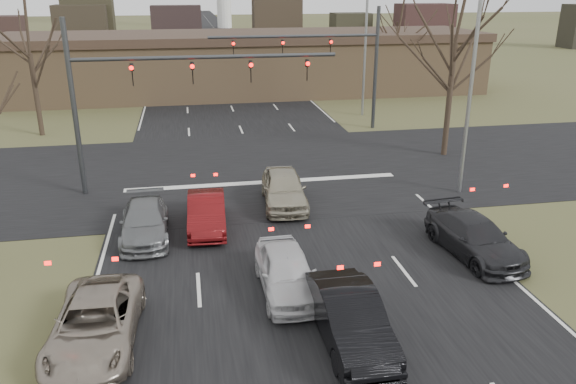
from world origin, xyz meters
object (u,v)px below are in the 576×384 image
Objects in this scene: car_grey_ahead at (145,222)px; car_red_ahead at (207,212)px; mast_arm_near at (147,84)px; streetlight_right_near at (469,74)px; car_black_hatch at (350,318)px; car_silver_suv at (95,324)px; car_white_sedan at (287,271)px; mast_arm_far at (335,54)px; car_silver_ahead at (284,188)px; building at (247,63)px; streetlight_right_far at (363,39)px; car_charcoal_sedan at (474,237)px.

car_red_ahead reaches higher than car_grey_ahead.
car_red_ahead is (2.23, -5.10, -4.38)m from mast_arm_near.
streetlight_right_near is 14.28m from car_black_hatch.
car_white_sedan is (5.60, 1.88, 0.05)m from car_silver_suv.
mast_arm_near is at bearing -138.78° from mast_arm_far.
car_silver_ahead is at bearing -179.08° from streetlight_right_near.
mast_arm_near is (-7.23, -25.00, 2.41)m from building.
mast_arm_near is 20.20m from streetlight_right_far.
car_grey_ahead is (-11.87, 3.68, -0.04)m from car_charcoal_sedan.
streetlight_right_far reaches higher than car_black_hatch.
car_white_sedan reaches higher than car_charcoal_sedan.
car_silver_suv is (-12.50, -22.47, -4.35)m from mast_arm_far.
mast_arm_near is 2.63× the size of car_silver_ahead.
streetlight_right_far reaches higher than car_grey_ahead.
car_red_ahead is (-9.18, -15.10, -4.33)m from mast_arm_far.
mast_arm_near reaches higher than car_black_hatch.
building is 9.98× the size of car_white_sedan.
car_white_sedan reaches higher than car_grey_ahead.
car_red_ahead is at bearing 112.17° from car_white_sedan.
car_black_hatch is 0.95× the size of car_charcoal_sedan.
car_grey_ahead is 2.44m from car_red_ahead.
mast_arm_far is 1.11× the size of streetlight_right_near.
mast_arm_near is at bearing 112.68° from car_white_sedan.
car_red_ahead is (3.32, 7.38, 0.02)m from car_silver_suv.
car_grey_ahead is (-14.73, -19.52, -4.94)m from streetlight_right_far.
mast_arm_far is at bearing 101.47° from streetlight_right_near.
mast_arm_far is at bearing 76.02° from car_black_hatch.
mast_arm_far is 2.46× the size of car_black_hatch.
mast_arm_near is at bearing 155.53° from car_silver_ahead.
streetlight_right_far is 23.88m from car_charcoal_sedan.
car_silver_suv is 1.15× the size of car_red_ahead.
mast_arm_far is 1.11× the size of streetlight_right_far.
car_charcoal_sedan is at bearing -110.81° from streetlight_right_near.
car_silver_suv reaches higher than car_grey_ahead.
streetlight_right_far is 2.38× the size of car_red_ahead.
mast_arm_near reaches higher than car_silver_suv.
car_charcoal_sedan is (7.18, 1.40, -0.03)m from car_white_sedan.
car_silver_ahead reaches higher than car_black_hatch.
streetlight_right_near reaches higher than building.
car_black_hatch reaches higher than car_red_ahead.
car_silver_suv is 8.09m from car_red_ahead.
car_white_sedan is at bearing -48.73° from car_grey_ahead.
car_white_sedan is (-2.71, -35.60, -1.94)m from building.
streetlight_right_far is (0.50, 17.00, 0.00)m from streetlight_right_near.
mast_arm_far is at bearing 70.80° from car_silver_ahead.
mast_arm_near is at bearing 115.75° from car_red_ahead.
car_charcoal_sedan reaches higher than car_grey_ahead.
streetlight_right_near is at bearing 8.58° from car_grey_ahead.
mast_arm_far reaches higher than car_charcoal_sedan.
streetlight_right_near is at bearing -91.68° from streetlight_right_far.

